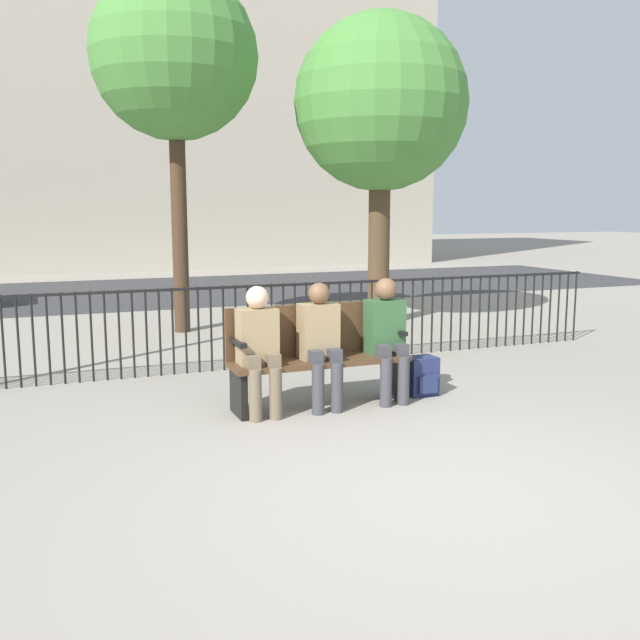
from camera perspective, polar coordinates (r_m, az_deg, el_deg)
name	(u,v)px	position (r m, az deg, el deg)	size (l,w,h in m)	color
ground_plane	(446,493)	(4.73, 10.08, -13.45)	(80.00, 80.00, 0.00)	gray
park_bench	(317,352)	(6.50, -0.26, -2.59)	(1.65, 0.45, 0.92)	#4C331E
seated_person_0	(259,344)	(6.16, -4.90, -1.91)	(0.34, 0.39, 1.13)	brown
seated_person_1	(320,339)	(6.35, 0.03, -1.54)	(0.34, 0.39, 1.14)	#3D3D42
seated_person_2	(387,333)	(6.62, 5.38, -1.03)	(0.34, 0.39, 1.16)	#3D3D42
backpack	(421,376)	(6.98, 8.11, -4.47)	(0.29, 0.27, 0.37)	navy
fence_railing	(260,319)	(8.06, -4.81, 0.11)	(9.01, 0.03, 0.95)	black
tree_0	(174,57)	(10.72, -11.57, 19.90)	(2.33, 2.33, 5.06)	#422D1E
tree_1	(381,105)	(11.15, 4.88, 16.76)	(2.61, 2.61, 4.65)	#4C3823
street_surface	(152,291)	(15.97, -13.32, 2.25)	(24.00, 6.00, 0.01)	#333335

